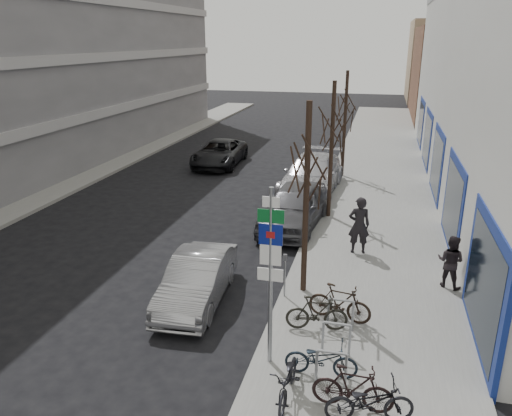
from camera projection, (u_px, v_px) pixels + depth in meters
The scene contains 25 objects.
ground at pixel (170, 351), 11.75m from camera, with size 120.00×120.00×0.00m, color black.
sidewalk_east at pixel (376, 221), 19.87m from camera, with size 5.00×70.00×0.15m, color slate.
sidewalk_west at pixel (38, 193), 23.45m from camera, with size 3.00×70.00×0.15m, color slate.
brick_building_far at pixel (485, 74), 44.18m from camera, with size 12.00×14.00×8.00m, color brown.
tan_building_far at pixel (467, 61), 57.68m from camera, with size 13.00×12.00×9.00m, color #937A5B.
highway_sign_pole at pixel (271, 267), 10.40m from camera, with size 0.55×0.10×4.20m.
bike_rack at pixel (336, 335), 11.21m from camera, with size 0.66×2.26×0.83m.
tree_near at pixel (308, 155), 13.04m from camera, with size 1.80×1.80×5.50m.
tree_mid at pixel (333, 118), 19.01m from camera, with size 1.80×1.80×5.50m.
tree_far at pixel (346, 99), 24.98m from camera, with size 1.80×1.80×5.50m.
meter_front at pixel (285, 271), 13.71m from camera, with size 0.10×0.08×1.27m.
meter_mid at pixel (313, 209), 18.76m from camera, with size 0.10×0.08×1.27m.
meter_back at pixel (329, 172), 23.81m from camera, with size 0.10×0.08×1.27m.
bike_near_left at pixel (289, 377), 9.82m from camera, with size 0.50×1.64×1.00m, color black.
bike_near_right at pixel (353, 388), 9.56m from camera, with size 0.47×1.59×0.97m, color black.
bike_mid_curb at pixel (321, 356), 10.53m from camera, with size 0.47×1.55×0.95m, color black.
bike_mid_inner at pixel (317, 313), 12.20m from camera, with size 0.46×1.54×0.94m, color black.
bike_far_curb at pixel (370, 398), 9.23m from camera, with size 0.51×1.68×1.02m, color black.
bike_far_inner at pixel (340, 302), 12.63m from camera, with size 0.49×1.64×1.00m, color black.
parked_car_front at pixel (197, 280), 13.77m from camera, with size 1.42×4.07×1.34m, color #9E9FA3.
parked_car_mid at pixel (294, 206), 19.24m from camera, with size 1.99×4.95×1.69m, color #4F4E54.
parked_car_back at pixel (312, 175), 23.57m from camera, with size 2.41×5.94×1.72m, color #B2B2B7.
lane_car at pixel (219, 153), 28.76m from camera, with size 2.38×5.15×1.43m, color black.
pedestrian_near at pixel (359, 225), 16.51m from camera, with size 0.71×0.47×1.95m, color black.
pedestrian_far at pixel (451, 261), 14.26m from camera, with size 0.59×0.40×1.59m, color black.
Camera 1 is at (4.41, -9.24, 6.98)m, focal length 35.00 mm.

